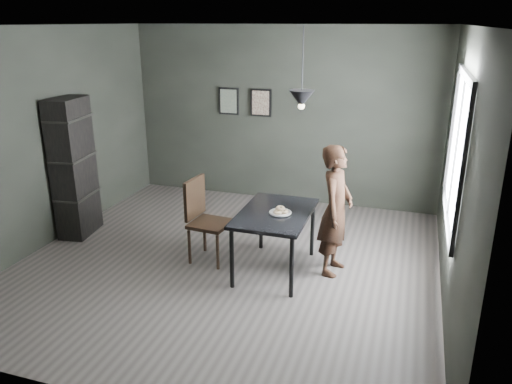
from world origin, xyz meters
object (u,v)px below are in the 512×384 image
(white_plate, at_px, (280,213))
(wood_chair, at_px, (203,214))
(cafe_table, at_px, (275,218))
(woman, at_px, (336,210))
(shelf_unit, at_px, (74,168))
(pendant_lamp, at_px, (302,99))

(white_plate, distance_m, wood_chair, 1.01)
(cafe_table, xyz_separation_m, woman, (0.67, 0.20, 0.10))
(wood_chair, relative_size, shelf_unit, 0.55)
(pendant_lamp, bearing_deg, woman, 13.15)
(white_plate, bearing_deg, cafe_table, 152.15)
(woman, height_order, pendant_lamp, pendant_lamp)
(cafe_table, height_order, white_plate, white_plate)
(white_plate, relative_size, wood_chair, 0.22)
(cafe_table, distance_m, white_plate, 0.12)
(shelf_unit, xyz_separation_m, pendant_lamp, (3.17, -0.14, 1.10))
(white_plate, distance_m, pendant_lamp, 1.31)
(pendant_lamp, bearing_deg, cafe_table, -158.20)
(cafe_table, height_order, wood_chair, wood_chair)
(white_plate, bearing_deg, wood_chair, 176.15)
(cafe_table, height_order, shelf_unit, shelf_unit)
(wood_chair, height_order, pendant_lamp, pendant_lamp)
(white_plate, height_order, woman, woman)
(white_plate, relative_size, woman, 0.15)
(white_plate, relative_size, pendant_lamp, 0.27)
(white_plate, height_order, wood_chair, wood_chair)
(shelf_unit, bearing_deg, woman, -8.89)
(shelf_unit, distance_m, pendant_lamp, 3.36)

